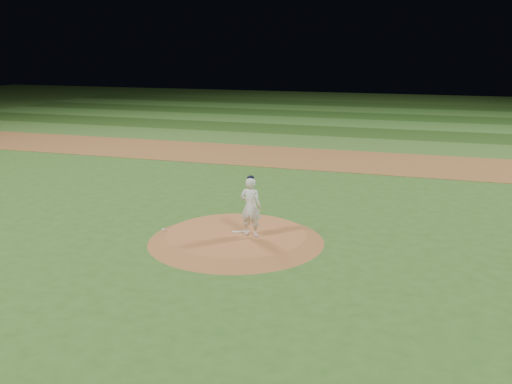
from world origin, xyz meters
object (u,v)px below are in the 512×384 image
Objects in this scene: rosin_bag at (163,230)px; pitchers_mound at (236,237)px; pitching_rubber at (241,232)px; pitcher_on_mound at (251,206)px.

pitchers_mound is at bearing 11.02° from rosin_bag.
pitchers_mound is 0.24m from pitching_rubber.
pitcher_on_mound is (0.51, -0.07, 1.06)m from pitchers_mound.
pitcher_on_mound is at bearing -49.98° from pitching_rubber.
pitchers_mound is at bearing 172.69° from pitcher_on_mound.
pitcher_on_mound reaches higher than pitching_rubber.
pitching_rubber is 1.03m from pitcher_on_mound.
rosin_bag is at bearing -172.23° from pitcher_on_mound.
rosin_bag is at bearing -168.98° from pitchers_mound.
pitching_rubber is at bearing 150.84° from pitcher_on_mound.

